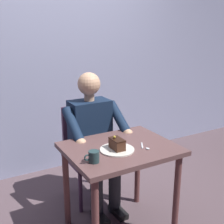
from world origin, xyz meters
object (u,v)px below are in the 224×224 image
object	(u,v)px
seated_person	(94,139)
coffee_cup	(94,156)
dessert_spoon	(145,147)
cake_slice	(117,144)
dining_table	(120,161)
chair	(86,148)

from	to	relation	value
seated_person	coffee_cup	world-z (taller)	seated_person
dessert_spoon	cake_slice	bearing A→B (deg)	-16.71
seated_person	coffee_cup	distance (m)	0.68
dining_table	coffee_cup	size ratio (longest dim) A/B	7.56
cake_slice	dessert_spoon	size ratio (longest dim) A/B	0.93
dining_table	cake_slice	size ratio (longest dim) A/B	6.41
seated_person	cake_slice	world-z (taller)	seated_person
cake_slice	seated_person	bearing A→B (deg)	-96.39
chair	coffee_cup	bearing A→B (deg)	69.32
cake_slice	coffee_cup	bearing A→B (deg)	21.50
seated_person	cake_slice	xyz separation A→B (m)	(0.06, 0.51, 0.15)
dining_table	chair	xyz separation A→B (m)	(0.00, -0.64, -0.13)
chair	cake_slice	distance (m)	0.75
chair	dessert_spoon	distance (m)	0.80
coffee_cup	dining_table	bearing A→B (deg)	-154.68
cake_slice	chair	bearing A→B (deg)	-94.79
seated_person	dessert_spoon	bearing A→B (deg)	104.70
chair	cake_slice	bearing A→B (deg)	85.21
dessert_spoon	dining_table	bearing A→B (deg)	-35.70
cake_slice	coffee_cup	world-z (taller)	cake_slice
seated_person	dessert_spoon	distance (m)	0.60
coffee_cup	dessert_spoon	distance (m)	0.45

